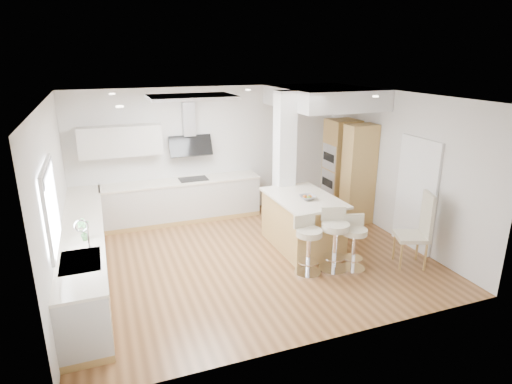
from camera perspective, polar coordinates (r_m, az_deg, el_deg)
name	(u,v)px	position (r m, az deg, el deg)	size (l,w,h in m)	color
ground	(251,257)	(7.68, -0.73, -8.72)	(6.00, 6.00, 0.00)	#905E35
ceiling	(251,257)	(7.68, -0.73, -8.72)	(6.00, 5.00, 0.02)	silver
wall_back	(212,152)	(9.48, -5.92, 5.38)	(6.00, 0.04, 2.80)	silver
wall_left	(55,203)	(6.81, -25.26, -1.31)	(0.04, 5.00, 2.80)	silver
wall_right	(398,166)	(8.61, 18.38, 3.27)	(0.04, 5.00, 2.80)	silver
skylight	(192,97)	(7.26, -8.51, 12.41)	(4.10, 2.10, 0.06)	white
window_left	(50,203)	(5.87, -25.76, -1.28)	(0.06, 1.28, 1.07)	white
doorway_right	(416,196)	(8.27, 20.53, -0.45)	(0.05, 1.00, 2.10)	#474138
counter_left	(85,252)	(7.34, -21.83, -7.46)	(0.63, 4.50, 1.35)	tan
counter_back	(174,190)	(9.22, -10.84, 0.25)	(3.62, 0.63, 2.50)	tan
pillar	(284,164)	(8.39, 3.79, 3.79)	(0.35, 0.35, 2.80)	white
soffit	(323,97)	(9.06, 8.97, 12.37)	(1.78, 2.20, 0.40)	silver
oven_column	(347,170)	(9.48, 12.07, 2.89)	(0.63, 1.21, 2.10)	tan
peninsula	(302,221)	(7.96, 6.20, -3.92)	(1.11, 1.64, 1.06)	tan
bar_stool_a	(308,242)	(6.99, 6.97, -6.65)	(0.47, 0.47, 0.98)	white
bar_stool_b	(335,236)	(7.16, 10.44, -5.85)	(0.58, 0.58, 1.06)	white
bar_stool_c	(354,240)	(7.27, 12.94, -6.26)	(0.52, 0.52, 0.93)	white
dining_chair	(419,227)	(7.65, 20.92, -4.43)	(0.65, 0.65, 1.29)	#C1B89D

